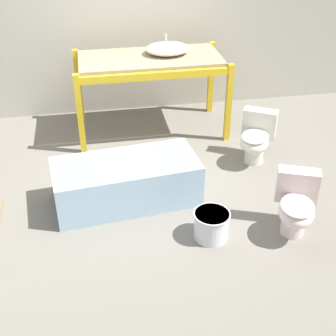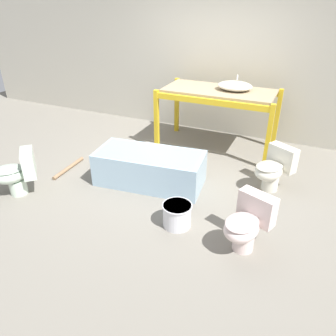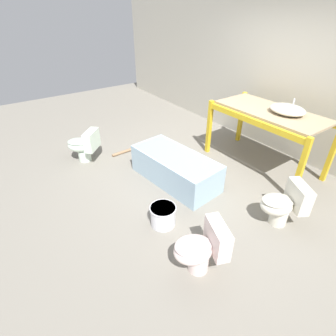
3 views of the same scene
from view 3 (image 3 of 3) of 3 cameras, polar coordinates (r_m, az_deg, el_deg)
ground_plane at (r=4.47m, az=6.68°, el=-1.68°), size 12.00×12.00×0.00m
warehouse_wall_rear at (r=5.30m, az=24.68°, el=20.01°), size 10.80×0.08×3.20m
shelving_rack at (r=4.67m, az=21.21°, el=10.00°), size 1.91×0.95×1.02m
sink_basin at (r=4.54m, az=24.58°, el=11.51°), size 0.55×0.45×0.22m
bathtub_main at (r=4.19m, az=1.59°, el=0.41°), size 1.55×0.82×0.47m
toilet_near at (r=2.88m, az=7.27°, el=-16.95°), size 0.54×0.64×0.60m
toilet_far at (r=4.97m, az=-17.87°, el=4.77°), size 0.64×0.64×0.60m
toilet_extra at (r=3.67m, az=23.84°, el=-7.19°), size 0.58×0.65×0.60m
bucket_white at (r=3.45m, az=-1.09°, el=-10.25°), size 0.35×0.35×0.28m
loose_pipe at (r=5.22m, az=-8.59°, el=3.84°), size 0.08×0.70×0.06m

